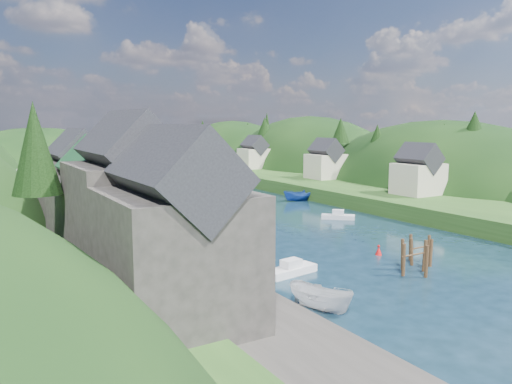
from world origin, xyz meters
TOP-DOWN VIEW (x-y plane):
  - ground at (0.00, 50.00)m, footprint 600.00×600.00m
  - hillside_right at (45.00, 75.00)m, footprint 36.00×245.56m
  - far_hills at (1.22, 174.01)m, footprint 103.00×68.00m
  - hill_trees at (-0.54, 65.71)m, footprint 90.52×148.20m
  - quay_left at (-24.00, 20.00)m, footprint 12.00×110.00m
  - terrace_left_grass at (-31.00, 20.00)m, footprint 12.00×110.00m
  - quayside_buildings at (-26.00, 6.39)m, footprint 8.00×35.84m
  - boat_sheds at (-26.00, 39.00)m, footprint 7.00×21.00m
  - terrace_right at (25.00, 40.00)m, footprint 16.00×120.00m
  - right_bank_cottages at (28.00, 48.33)m, footprint 9.00×59.24m
  - piling_cluster_near at (-0.98, -2.06)m, footprint 3.37×3.13m
  - piling_cluster_far at (2.24, -0.02)m, footprint 3.04×2.85m
  - channel_buoy_near at (1.00, 4.44)m, footprint 0.70×0.70m
  - channel_buoy_far at (-2.83, 23.51)m, footprint 0.70×0.70m
  - moored_boats at (-3.18, 24.54)m, footprint 36.74×95.75m

SIDE VIEW (x-z plane):
  - far_hills at x=1.22m, z-range -32.80..11.20m
  - hillside_right at x=45.00m, z-range -31.41..16.59m
  - ground at x=0.00m, z-range 0.00..0.00m
  - channel_buoy_near at x=1.00m, z-range -0.07..1.03m
  - channel_buoy_far at x=-2.83m, z-range -0.07..1.03m
  - moored_boats at x=-3.18m, z-range -0.44..1.70m
  - quay_left at x=-24.00m, z-range 0.00..2.00m
  - piling_cluster_far at x=2.24m, z-range -0.57..2.75m
  - terrace_right at x=25.00m, z-range 0.00..2.40m
  - piling_cluster_near at x=-0.98m, z-range -0.57..3.06m
  - terrace_left_grass at x=-31.00m, z-range 0.00..2.50m
  - boat_sheds at x=-26.00m, z-range 1.52..9.02m
  - right_bank_cottages at x=28.00m, z-range 1.64..10.05m
  - quayside_buildings at x=-26.00m, z-range 0.64..13.54m
  - hill_trees at x=-0.54m, z-range 4.66..17.48m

